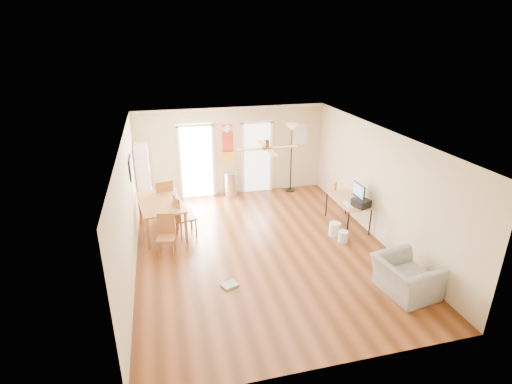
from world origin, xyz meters
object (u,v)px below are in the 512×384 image
object	(u,v)px
dining_chair_right_a	(184,209)
printer	(361,203)
dining_table	(162,217)
wastebasket_a	(335,229)
dining_chair_right_b	(185,215)
armchair	(406,277)
dining_chair_near	(166,236)
torchiere_lamp	(291,158)
bookshelf	(144,176)
dining_chair_far	(164,199)
computer_desk	(347,212)
trash_can	(231,185)
wastebasket_b	(343,236)

from	to	relation	value
dining_chair_right_a	printer	bearing A→B (deg)	-104.33
dining_table	wastebasket_a	xyz separation A→B (m)	(4.00, -1.17, -0.24)
dining_chair_right_b	armchair	bearing A→B (deg)	-145.27
dining_chair_near	dining_chair_right_b	bearing A→B (deg)	69.50
dining_chair_right_a	wastebasket_a	bearing A→B (deg)	-106.76
torchiere_lamp	dining_table	bearing A→B (deg)	-154.62
dining_table	wastebasket_a	bearing A→B (deg)	-16.36
bookshelf	printer	distance (m)	5.81
dining_chair_far	torchiere_lamp	distance (m)	3.96
dining_table	dining_chair_right_b	size ratio (longest dim) A/B	1.57
dining_table	wastebasket_a	world-z (taller)	dining_table
bookshelf	torchiere_lamp	world-z (taller)	torchiere_lamp
dining_table	dining_chair_far	bearing A→B (deg)	83.57
dining_chair_right_b	torchiere_lamp	size ratio (longest dim) A/B	0.49
dining_table	printer	xyz separation A→B (m)	(4.60, -1.22, 0.40)
dining_chair_far	torchiere_lamp	world-z (taller)	torchiere_lamp
computer_desk	bookshelf	bearing A→B (deg)	153.20
dining_table	dining_chair_right_a	size ratio (longest dim) A/B	1.70
trash_can	wastebasket_a	distance (m)	3.57
bookshelf	wastebasket_a	distance (m)	5.33
printer	armchair	world-z (taller)	printer
torchiere_lamp	wastebasket_a	world-z (taller)	torchiere_lamp
dining_chair_right_a	trash_can	xyz separation A→B (m)	(1.48, 1.61, -0.10)
bookshelf	printer	xyz separation A→B (m)	(5.00, -2.96, -0.09)
dining_chair_right_b	computer_desk	bearing A→B (deg)	-110.51
dining_chair_near	torchiere_lamp	xyz separation A→B (m)	(3.83, 2.93, 0.59)
trash_can	torchiere_lamp	world-z (taller)	torchiere_lamp
dining_table	dining_chair_right_a	distance (m)	0.58
dining_chair_right_a	trash_can	world-z (taller)	dining_chair_right_a
dining_chair_right_b	wastebasket_b	size ratio (longest dim) A/B	3.85
dining_chair_right_b	armchair	xyz separation A→B (m)	(3.75, -3.29, -0.17)
wastebasket_b	dining_chair_far	bearing A→B (deg)	149.37
torchiere_lamp	printer	distance (m)	3.15
dining_chair_right_b	dining_chair_near	distance (m)	0.94
wastebasket_b	dining_chair_right_b	bearing A→B (deg)	160.83
dining_chair_near	armchair	world-z (taller)	dining_chair_near
torchiere_lamp	wastebasket_a	distance (m)	3.15
computer_desk	armchair	xyz separation A→B (m)	(-0.22, -2.84, -0.01)
wastebasket_b	printer	bearing A→B (deg)	28.10
trash_can	torchiere_lamp	size ratio (longest dim) A/B	0.36
wastebasket_b	armchair	size ratio (longest dim) A/B	0.25
dining_table	torchiere_lamp	xyz separation A→B (m)	(3.89, 1.85, 0.64)
dining_table	wastebasket_b	distance (m)	4.34
bookshelf	wastebasket_a	world-z (taller)	bookshelf
wastebasket_a	armchair	world-z (taller)	armchair
dining_table	wastebasket_b	world-z (taller)	dining_table
wastebasket_a	wastebasket_b	size ratio (longest dim) A/B	1.22
dining_chair_right_b	dining_chair_far	xyz separation A→B (m)	(-0.45, 1.13, 0.02)
computer_desk	torchiere_lamp	bearing A→B (deg)	103.59
wastebasket_a	dining_table	bearing A→B (deg)	163.64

